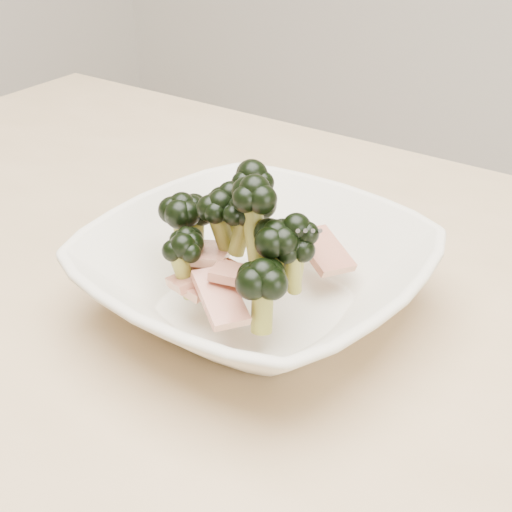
% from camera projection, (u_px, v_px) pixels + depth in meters
% --- Properties ---
extents(dining_table, '(1.20, 0.80, 0.75)m').
position_uv_depth(dining_table, '(222.00, 391.00, 0.65)').
color(dining_table, tan).
rests_on(dining_table, ground).
extents(broccoli_dish, '(0.29, 0.29, 0.13)m').
position_uv_depth(broccoli_dish, '(254.00, 267.00, 0.58)').
color(broccoli_dish, beige).
rests_on(broccoli_dish, dining_table).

